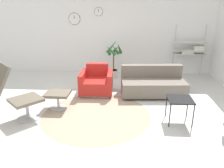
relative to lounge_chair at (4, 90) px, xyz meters
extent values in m
plane|color=silver|center=(1.67, 0.85, -0.72)|extent=(12.00, 12.00, 0.00)
cube|color=white|center=(1.67, 3.69, 0.68)|extent=(12.00, 0.06, 2.80)
cylinder|color=black|center=(0.47, 3.65, 1.04)|extent=(0.38, 0.01, 0.38)
cylinder|color=white|center=(0.47, 3.65, 1.04)|extent=(0.36, 0.02, 0.36)
cube|color=black|center=(0.47, 3.63, 1.09)|extent=(0.01, 0.01, 0.11)
cylinder|color=black|center=(1.26, 3.65, 1.26)|extent=(0.27, 0.01, 0.27)
cylinder|color=white|center=(1.26, 3.65, 1.26)|extent=(0.26, 0.02, 0.26)
cube|color=black|center=(1.26, 3.63, 1.30)|extent=(0.01, 0.01, 0.08)
cylinder|color=tan|center=(1.58, 0.52, -0.72)|extent=(2.26, 2.26, 0.01)
cylinder|color=#BCBCC1|center=(0.24, 0.26, -0.71)|extent=(0.62, 0.62, 0.02)
cylinder|color=#BCBCC1|center=(0.24, 0.26, -0.53)|extent=(0.06, 0.06, 0.35)
cube|color=#6B6051|center=(0.24, 0.26, -0.31)|extent=(0.76, 0.76, 0.06)
cylinder|color=#BCBCC1|center=(0.71, 0.78, -0.71)|extent=(0.36, 0.36, 0.02)
cylinder|color=#BCBCC1|center=(0.71, 0.78, -0.55)|extent=(0.05, 0.05, 0.30)
cube|color=#6B6051|center=(0.71, 0.78, -0.37)|extent=(0.52, 0.44, 0.06)
cube|color=silver|center=(1.42, 1.74, -0.69)|extent=(0.70, 0.69, 0.06)
cube|color=red|center=(1.42, 1.74, -0.50)|extent=(0.61, 0.83, 0.32)
cube|color=red|center=(1.41, 2.05, -0.17)|extent=(0.58, 0.20, 0.34)
cube|color=red|center=(1.77, 1.75, -0.41)|extent=(0.15, 0.81, 0.51)
cube|color=red|center=(1.07, 1.72, -0.41)|extent=(0.15, 0.81, 0.51)
cube|color=black|center=(2.86, 1.72, -0.70)|extent=(1.47, 0.80, 0.05)
cube|color=#70665B|center=(2.86, 1.72, -0.50)|extent=(1.63, 0.93, 0.35)
cube|color=#70665B|center=(2.83, 2.02, -0.17)|extent=(1.58, 0.33, 0.31)
cube|color=black|center=(3.22, 0.36, -0.25)|extent=(0.46, 0.46, 0.02)
cylinder|color=black|center=(3.01, 0.15, -0.49)|extent=(0.02, 0.02, 0.47)
cylinder|color=black|center=(3.43, 0.15, -0.49)|extent=(0.02, 0.02, 0.47)
cylinder|color=black|center=(3.01, 0.57, -0.49)|extent=(0.02, 0.02, 0.47)
cylinder|color=black|center=(3.43, 0.57, -0.49)|extent=(0.02, 0.02, 0.47)
cylinder|color=silver|center=(1.77, 3.05, -0.59)|extent=(0.28, 0.28, 0.26)
cylinder|color=#382819|center=(1.77, 3.05, -0.48)|extent=(0.25, 0.25, 0.02)
cylinder|color=brown|center=(1.77, 3.05, -0.20)|extent=(0.04, 0.04, 0.53)
cone|color=#2D6B33|center=(1.95, 3.02, 0.23)|extent=(0.18, 0.44, 0.40)
cone|color=#2D6B33|center=(1.83, 3.14, 0.17)|extent=(0.29, 0.25, 0.29)
cone|color=#2D6B33|center=(1.70, 3.19, 0.24)|extent=(0.38, 0.26, 0.42)
cone|color=#2D6B33|center=(1.64, 3.04, 0.15)|extent=(0.14, 0.32, 0.25)
cone|color=#2D6B33|center=(1.70, 2.92, 0.18)|extent=(0.36, 0.26, 0.30)
cone|color=#2D6B33|center=(1.84, 2.98, 0.19)|extent=(0.28, 0.26, 0.31)
cylinder|color=#BCBCC1|center=(3.67, 3.51, 0.08)|extent=(0.03, 0.03, 1.61)
cylinder|color=#BCBCC1|center=(4.58, 3.51, 0.08)|extent=(0.03, 0.03, 1.61)
cube|color=silver|center=(4.13, 3.39, 0.02)|extent=(0.96, 0.28, 0.02)
cube|color=silver|center=(4.13, 3.39, 0.12)|extent=(0.96, 0.28, 0.02)
cube|color=silver|center=(4.13, 3.39, 0.37)|extent=(0.96, 0.28, 0.02)
cube|color=beige|center=(4.05, 3.38, 0.09)|extent=(0.36, 0.24, 0.12)
cube|color=silver|center=(4.38, 3.38, 0.20)|extent=(0.31, 0.24, 0.14)
camera|label=1|loc=(2.21, -3.52, 1.41)|focal=35.00mm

